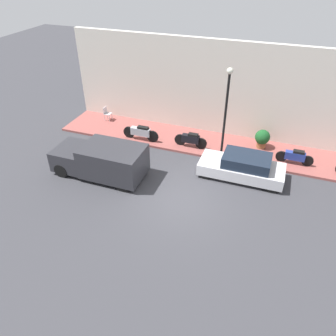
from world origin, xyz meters
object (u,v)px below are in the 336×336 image
parked_car (243,167)px  motorcycle_black (191,139)px  motorcycle_blue (295,156)px  cafe_chair (107,113)px  potted_plant (262,138)px  streetlamp (226,105)px  delivery_van (101,160)px  scooter_silver (141,132)px

parked_car → motorcycle_black: 3.54m
parked_car → motorcycle_blue: (1.90, -2.32, -0.05)m
parked_car → cafe_chair: bearing=71.1°
potted_plant → cafe_chair: 9.57m
parked_car → streetlamp: size_ratio=0.85×
potted_plant → cafe_chair: size_ratio=1.22×
cafe_chair → streetlamp: bearing=-103.1°
motorcycle_black → cafe_chair: size_ratio=2.14×
delivery_van → motorcycle_blue: bearing=-65.5°
motorcycle_blue → cafe_chair: cafe_chair is taller
parked_car → cafe_chair: size_ratio=4.71×
motorcycle_blue → streetlamp: (-0.61, 3.62, 2.50)m
potted_plant → motorcycle_black: bearing=109.0°
parked_car → cafe_chair: 9.53m
potted_plant → motorcycle_blue: bearing=-121.2°
parked_car → motorcycle_black: (1.72, 3.10, -0.02)m
scooter_silver → motorcycle_blue: 8.30m
scooter_silver → streetlamp: bearing=-92.6°
scooter_silver → motorcycle_blue: scooter_silver is taller
scooter_silver → streetlamp: size_ratio=0.45×
delivery_van → motorcycle_blue: (4.00, -8.78, -0.29)m
delivery_van → streetlamp: bearing=-56.7°
parked_car → potted_plant: parked_car is taller
streetlamp → scooter_silver: bearing=87.4°
motorcycle_black → potted_plant: bearing=-71.0°
potted_plant → parked_car: bearing=169.5°
streetlamp → parked_car: bearing=-134.8°
parked_car → delivery_van: delivery_van is taller
motorcycle_blue → cafe_chair: size_ratio=2.15×
streetlamp → potted_plant: (1.68, -1.86, -2.34)m
parked_car → potted_plant: 3.03m
delivery_van → scooter_silver: bearing=-7.7°
delivery_van → motorcycle_black: size_ratio=2.46×
parked_car → motorcycle_black: bearing=61.0°
scooter_silver → streetlamp: 5.28m
streetlamp → potted_plant: bearing=-47.9°
motorcycle_black → cafe_chair: bearing=76.9°
scooter_silver → potted_plant: 6.69m
cafe_chair → delivery_van: bearing=-153.8°
motorcycle_blue → cafe_chair: (1.19, 11.33, 0.07)m
streetlamp → potted_plant: streetlamp is taller
cafe_chair → parked_car: bearing=-108.9°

